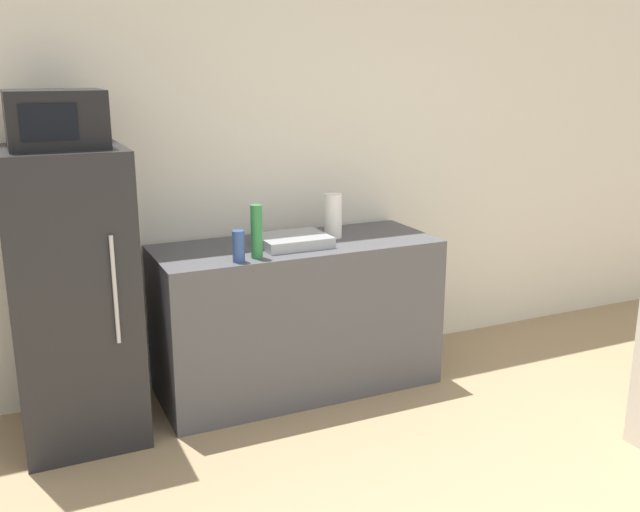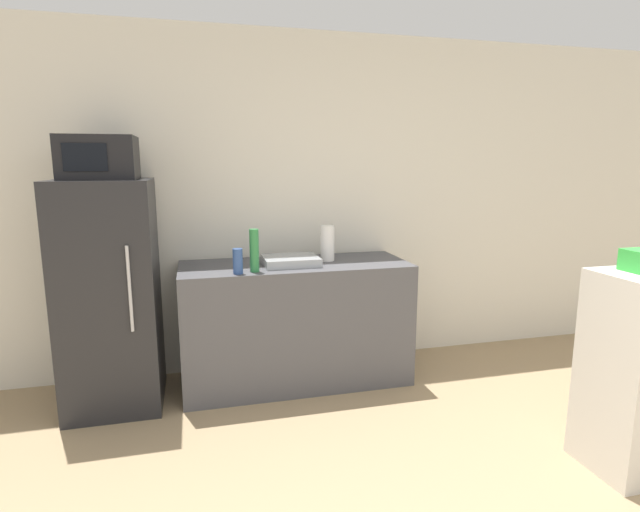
% 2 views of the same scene
% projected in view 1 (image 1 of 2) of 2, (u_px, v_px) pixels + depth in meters
% --- Properties ---
extents(wall_back, '(8.00, 0.06, 2.60)m').
position_uv_depth(wall_back, '(274.00, 167.00, 4.37)').
color(wall_back, silver).
rests_on(wall_back, ground_plane).
extents(refrigerator, '(0.60, 0.67, 1.52)m').
position_uv_depth(refrigerator, '(72.00, 297.00, 3.62)').
color(refrigerator, '#232326').
rests_on(refrigerator, ground_plane).
extents(microwave, '(0.45, 0.41, 0.27)m').
position_uv_depth(microwave, '(55.00, 119.00, 3.39)').
color(microwave, black).
rests_on(microwave, refrigerator).
extents(counter, '(1.65, 0.65, 0.90)m').
position_uv_depth(counter, '(297.00, 316.00, 4.26)').
color(counter, '#4C4C51').
rests_on(counter, ground_plane).
extents(sink_basin, '(0.39, 0.32, 0.06)m').
position_uv_depth(sink_basin, '(293.00, 240.00, 4.08)').
color(sink_basin, '#9EA3A8').
rests_on(sink_basin, counter).
extents(bottle_tall, '(0.06, 0.06, 0.29)m').
position_uv_depth(bottle_tall, '(257.00, 231.00, 3.79)').
color(bottle_tall, '#2D7F42').
rests_on(bottle_tall, counter).
extents(bottle_short, '(0.07, 0.07, 0.17)m').
position_uv_depth(bottle_short, '(239.00, 246.00, 3.73)').
color(bottle_short, '#2D4C8C').
rests_on(bottle_short, counter).
extents(paper_towel_roll, '(0.10, 0.10, 0.26)m').
position_uv_depth(paper_towel_roll, '(333.00, 216.00, 4.25)').
color(paper_towel_roll, white).
rests_on(paper_towel_roll, counter).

